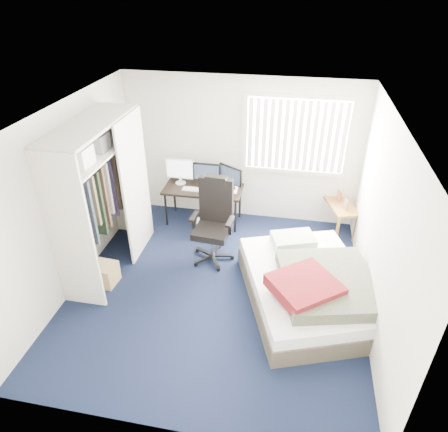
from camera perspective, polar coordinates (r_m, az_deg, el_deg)
ground at (r=5.78m, az=-1.04°, el=-10.30°), size 4.20×4.20×0.00m
room_shell at (r=4.90m, az=-1.21°, el=2.96°), size 4.20×4.20×4.20m
window_assembly at (r=6.64m, az=10.29°, el=11.23°), size 1.72×0.09×1.32m
closet at (r=5.74m, az=-17.23°, el=4.20°), size 0.64×1.84×2.22m
desk at (r=6.90m, az=-2.95°, el=4.42°), size 1.39×0.63×1.12m
office_chair at (r=6.08m, az=-1.47°, el=-1.82°), size 0.67×0.67×1.32m
footstool at (r=6.74m, az=-2.47°, el=-1.23°), size 0.37×0.32×0.27m
nightstand at (r=6.99m, az=16.32°, el=1.21°), size 0.61×0.86×0.72m
bed at (r=5.50m, az=12.17°, el=-9.83°), size 2.10×2.41×0.67m
pine_box at (r=6.04m, az=-17.05°, el=-7.83°), size 0.44×0.35×0.31m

